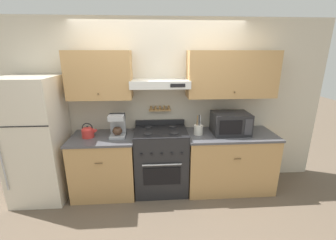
{
  "coord_description": "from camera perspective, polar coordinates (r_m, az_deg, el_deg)",
  "views": [
    {
      "loc": [
        -0.11,
        -2.73,
        2.07
      ],
      "look_at": [
        0.1,
        0.28,
        1.15
      ],
      "focal_mm": 24.0,
      "sensor_mm": 36.0,
      "label": 1
    }
  ],
  "objects": [
    {
      "name": "utensil_crock",
      "position": [
        3.33,
        7.72,
        -2.4
      ],
      "size": [
        0.13,
        0.13,
        0.3
      ],
      "color": "silver",
      "rests_on": "counter_right"
    },
    {
      "name": "refrigerator",
      "position": [
        3.66,
        -30.36,
        -4.42
      ],
      "size": [
        0.72,
        0.73,
        1.76
      ],
      "color": "beige",
      "rests_on": "ground_plane"
    },
    {
      "name": "stove_range",
      "position": [
        3.47,
        -1.78,
        -10.18
      ],
      "size": [
        0.77,
        0.66,
        1.04
      ],
      "color": "#232326",
      "rests_on": "ground_plane"
    },
    {
      "name": "microwave",
      "position": [
        3.45,
        15.6,
        -0.78
      ],
      "size": [
        0.53,
        0.4,
        0.32
      ],
      "color": "#232326",
      "rests_on": "counter_right"
    },
    {
      "name": "wall_back",
      "position": [
        3.45,
        -0.71,
        6.26
      ],
      "size": [
        5.2,
        0.46,
        2.55
      ],
      "color": "beige",
      "rests_on": "ground_plane"
    },
    {
      "name": "coffee_maker",
      "position": [
        3.3,
        -12.69,
        -1.26
      ],
      "size": [
        0.22,
        0.24,
        0.33
      ],
      "color": "#ADAFB5",
      "rests_on": "counter_left"
    },
    {
      "name": "tea_kettle",
      "position": [
        3.39,
        -19.67,
        -2.83
      ],
      "size": [
        0.22,
        0.17,
        0.21
      ],
      "color": "red",
      "rests_on": "counter_left"
    },
    {
      "name": "ground_plane",
      "position": [
        3.43,
        -1.45,
        -20.19
      ],
      "size": [
        16.0,
        16.0,
        0.0
      ],
      "primitive_type": "plane",
      "color": "brown"
    },
    {
      "name": "counter_right",
      "position": [
        3.67,
        15.08,
        -9.89
      ],
      "size": [
        1.32,
        0.69,
        0.9
      ],
      "color": "tan",
      "rests_on": "ground_plane"
    },
    {
      "name": "counter_left",
      "position": [
        3.56,
        -15.75,
        -10.82
      ],
      "size": [
        0.92,
        0.69,
        0.9
      ],
      "color": "tan",
      "rests_on": "ground_plane"
    }
  ]
}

